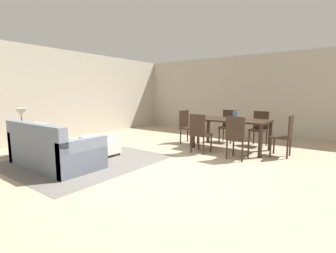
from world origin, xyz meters
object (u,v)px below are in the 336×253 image
(ottoman_table, at_px, (100,145))
(couch, at_px, (53,151))
(dining_table, at_px, (231,122))
(book_on_ottoman, at_px, (101,137))
(dining_chair_far_right, at_px, (259,126))
(dining_chair_far_left, at_px, (228,124))
(vase_centerpiece, at_px, (235,115))
(dining_chair_head_west, at_px, (187,125))
(dining_chair_near_left, at_px, (199,131))
(table_lamp, at_px, (21,113))
(dining_chair_near_right, at_px, (237,135))
(dining_chair_head_east, at_px, (285,134))
(side_table, at_px, (23,137))

(ottoman_table, bearing_deg, couch, -88.47)
(dining_table, relative_size, book_on_ottoman, 6.90)
(dining_chair_far_right, relative_size, book_on_ottoman, 3.54)
(dining_chair_far_left, distance_m, vase_centerpiece, 1.04)
(dining_chair_far_left, bearing_deg, dining_chair_head_west, -135.14)
(couch, bearing_deg, dining_chair_near_left, 55.10)
(dining_chair_far_left, xyz_separation_m, vase_centerpiece, (0.52, -0.84, 0.34))
(table_lamp, relative_size, dining_table, 0.29)
(couch, bearing_deg, vase_centerpiece, 55.97)
(dining_chair_near_right, distance_m, dining_chair_far_left, 1.96)
(dining_chair_head_west, bearing_deg, dining_chair_head_east, -0.39)
(dining_chair_head_west, relative_size, vase_centerpiece, 4.62)
(dining_chair_far_left, bearing_deg, ottoman_table, -120.14)
(dining_chair_near_left, xyz_separation_m, vase_centerpiece, (0.52, 0.86, 0.34))
(ottoman_table, bearing_deg, dining_table, 45.20)
(ottoman_table, distance_m, side_table, 1.68)
(ottoman_table, bearing_deg, vase_centerpiece, 44.44)
(side_table, height_order, dining_chair_far_right, dining_chair_far_right)
(table_lamp, distance_m, vase_centerpiece, 4.93)
(side_table, bearing_deg, dining_chair_near_left, 39.91)
(ottoman_table, xyz_separation_m, dining_chair_far_left, (1.82, 3.13, 0.30))
(dining_chair_near_left, bearing_deg, dining_chair_near_right, -2.30)
(dining_table, distance_m, dining_chair_near_right, 1.00)
(table_lamp, distance_m, dining_chair_far_left, 5.25)
(dining_table, bearing_deg, couch, -123.22)
(couch, bearing_deg, dining_chair_far_right, 57.94)
(side_table, height_order, dining_chair_head_east, dining_chair_head_east)
(ottoman_table, height_order, vase_centerpiece, vase_centerpiece)
(dining_chair_near_left, bearing_deg, book_on_ottoman, -140.15)
(side_table, height_order, dining_chair_far_left, dining_chair_far_left)
(dining_chair_near_left, distance_m, vase_centerpiece, 1.06)
(dining_chair_near_right, bearing_deg, book_on_ottoman, -151.86)
(couch, xyz_separation_m, dining_chair_head_west, (0.92, 3.38, 0.23))
(table_lamp, bearing_deg, dining_chair_head_east, 35.41)
(dining_chair_far_left, distance_m, book_on_ottoman, 3.60)
(ottoman_table, bearing_deg, dining_chair_near_right, 27.13)
(dining_table, height_order, dining_chair_near_left, dining_chair_near_left)
(couch, distance_m, book_on_ottoman, 1.11)
(dining_chair_near_left, xyz_separation_m, dining_chair_near_right, (0.91, -0.04, 0.00))
(side_table, distance_m, dining_chair_far_right, 5.79)
(dining_chair_near_right, xyz_separation_m, dining_chair_far_right, (-0.02, 1.74, 0.00))
(ottoman_table, relative_size, dining_chair_far_left, 1.05)
(ottoman_table, xyz_separation_m, dining_chair_near_left, (1.81, 1.43, 0.30))
(side_table, bearing_deg, dining_chair_far_right, 47.24)
(dining_chair_near_right, height_order, dining_chair_far_left, same)
(table_lamp, relative_size, dining_chair_far_left, 0.57)
(couch, relative_size, dining_chair_head_west, 2.10)
(ottoman_table, relative_size, table_lamp, 1.84)
(table_lamp, xyz_separation_m, book_on_ottoman, (1.31, 1.10, -0.56))
(side_table, relative_size, dining_chair_head_west, 0.60)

